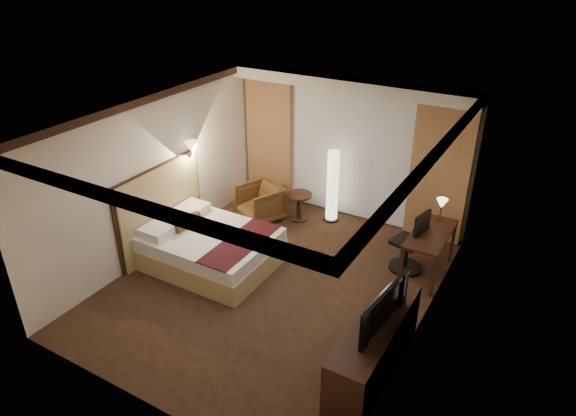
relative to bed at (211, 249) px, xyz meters
The scene contains 21 objects.
floor 1.22m from the bed, ahead, with size 4.50×5.50×0.01m, color black.
ceiling 2.68m from the bed, ahead, with size 4.50×5.50×0.01m, color white.
back_wall 3.22m from the bed, 67.03° to the left, with size 4.50×0.02×2.70m, color beige.
left_wall 1.50m from the bed, behind, with size 0.02×5.50×2.70m, color beige.
right_wall 3.60m from the bed, ahead, with size 0.02×5.50×2.70m, color beige.
crown_molding 2.63m from the bed, ahead, with size 4.50×5.50×0.12m, color black, non-canonical shape.
soffit 3.64m from the bed, 65.05° to the left, with size 4.50×0.50×0.20m, color white.
curtain_sheer 3.12m from the bed, 66.43° to the left, with size 2.48×0.04×2.45m, color silver.
curtain_left_drape 2.88m from the bed, 100.88° to the left, with size 1.00×0.14×2.45m, color #A6764C.
curtain_right_drape 4.04m from the bed, 42.68° to the left, with size 1.00×0.14×2.45m, color #A6764C.
wall_sconce 1.78m from the bed, 139.07° to the left, with size 0.24×0.24×0.24m, color white, non-canonical shape.
bed is the anchor object (origin of this frame).
headboard 1.11m from the bed, behind, with size 0.12×1.86×1.50m, color tan, non-canonical shape.
armchair 1.72m from the bed, 94.98° to the left, with size 0.73×0.69×0.75m, color #4E3117.
side_table 2.13m from the bed, 76.48° to the left, with size 0.49×0.49×0.54m, color black, non-canonical shape.
floor_lamp 2.61m from the bed, 66.18° to the left, with size 0.30×0.30×1.41m, color white, non-canonical shape.
desk 3.49m from the bed, 25.78° to the left, with size 0.55×1.23×0.75m, color black, non-canonical shape.
desk_lamp 3.76m from the bed, 32.27° to the left, with size 0.18×0.18×0.34m, color #FFD899, non-canonical shape.
office_chair 3.18m from the bed, 27.54° to the left, with size 0.53×0.53×1.10m, color black, non-canonical shape.
dresser 3.31m from the bed, 15.71° to the right, with size 0.50×1.94×0.75m, color black, non-canonical shape.
television 3.37m from the bed, 15.85° to the right, with size 1.11×0.64×0.15m, color black.
Camera 1 is at (3.47, -5.59, 4.76)m, focal length 32.00 mm.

